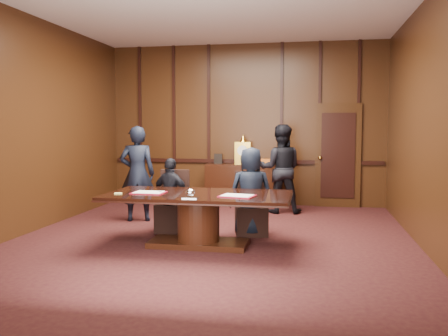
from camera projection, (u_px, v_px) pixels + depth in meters
The scene contains 13 objects.
room at pixel (217, 126), 7.07m from camera, with size 7.00×7.04×3.50m.
sideboard at pixel (243, 183), 10.25m from camera, with size 1.60×0.45×1.54m.
conference_table at pixel (198, 211), 6.75m from camera, with size 2.62×1.32×0.76m.
folder_left at pixel (149, 193), 6.77m from camera, with size 0.47×0.34×0.02m.
folder_right at pixel (237, 196), 6.45m from camera, with size 0.51×0.41×0.02m.
inkstand at pixel (190, 194), 6.28m from camera, with size 0.20×0.14×0.12m.
notepad at pixel (118, 193), 6.70m from camera, with size 0.10×0.07×0.01m, color #EBE273.
chair_left at pixel (173, 213), 7.75m from camera, with size 0.50×0.50×0.99m.
chair_right at pixel (251, 216), 7.51m from camera, with size 0.58×0.58×0.99m.
signatory_left at pixel (171, 195), 7.65m from camera, with size 0.71×0.29×1.20m, color black.
signatory_right at pixel (251, 192), 7.40m from camera, with size 0.68×0.44×1.39m, color black.
witness_left at pixel (137, 174), 8.55m from camera, with size 0.63×0.41×1.72m, color black.
witness_right at pixel (281, 169), 9.37m from camera, with size 0.85×0.66×1.75m, color black.
Camera 1 is at (1.48, -6.83, 1.71)m, focal length 38.00 mm.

